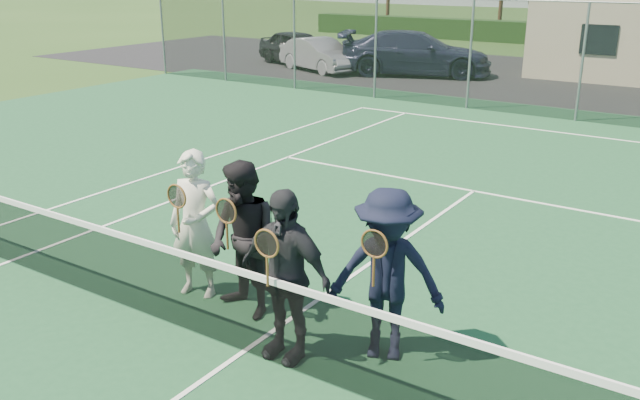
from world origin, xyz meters
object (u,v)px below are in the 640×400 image
(car_a, at_px, (298,48))
(tennis_net, at_px, (243,307))
(car_b, at_px, (319,55))
(player_a, at_px, (195,224))
(player_b, at_px, (244,240))
(player_c, at_px, (284,275))
(player_d, at_px, (387,275))
(car_c, at_px, (415,53))

(car_a, distance_m, tennis_net, 22.17)
(car_b, relative_size, player_a, 2.11)
(player_a, bearing_deg, player_b, -4.47)
(player_c, bearing_deg, player_d, 33.14)
(tennis_net, bearing_deg, car_a, 123.85)
(car_a, relative_size, player_a, 2.26)
(car_b, relative_size, tennis_net, 0.33)
(tennis_net, distance_m, player_a, 1.55)
(car_a, xyz_separation_m, car_c, (5.29, 0.05, 0.11))
(tennis_net, bearing_deg, player_c, 27.52)
(car_c, relative_size, player_d, 3.09)
(car_a, xyz_separation_m, player_a, (11.03, -17.68, 0.23))
(car_c, bearing_deg, player_b, 179.25)
(player_b, bearing_deg, player_a, 175.53)
(player_b, bearing_deg, player_d, 2.64)
(car_a, xyz_separation_m, car_b, (1.76, -1.05, -0.07))
(player_b, bearing_deg, tennis_net, -52.10)
(tennis_net, distance_m, player_c, 0.58)
(car_c, height_order, tennis_net, car_c)
(car_a, height_order, player_b, player_b)
(car_c, height_order, player_b, player_b)
(player_a, bearing_deg, player_c, -17.41)
(car_b, xyz_separation_m, car_c, (3.53, 1.10, 0.18))
(player_c, relative_size, player_d, 1.00)
(car_b, distance_m, car_c, 3.70)
(player_a, height_order, player_b, same)
(tennis_net, relative_size, player_c, 6.49)
(tennis_net, bearing_deg, player_b, 127.90)
(car_a, relative_size, player_d, 2.26)
(car_c, xyz_separation_m, tennis_net, (7.06, -18.46, -0.27))
(tennis_net, xyz_separation_m, player_c, (0.39, 0.20, 0.38))
(tennis_net, height_order, player_c, player_c)
(car_a, xyz_separation_m, player_b, (11.82, -17.74, 0.23))
(player_b, xyz_separation_m, player_c, (0.91, -0.47, 0.00))
(car_a, distance_m, player_b, 21.32)
(car_b, xyz_separation_m, player_c, (10.97, -17.16, 0.30))
(car_a, relative_size, player_c, 2.26)
(car_b, xyz_separation_m, player_a, (9.27, -16.62, 0.30))
(player_d, bearing_deg, player_c, -146.86)
(car_b, bearing_deg, tennis_net, -127.28)
(player_c, bearing_deg, car_c, 112.19)
(car_b, xyz_separation_m, tennis_net, (10.59, -17.36, -0.09))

